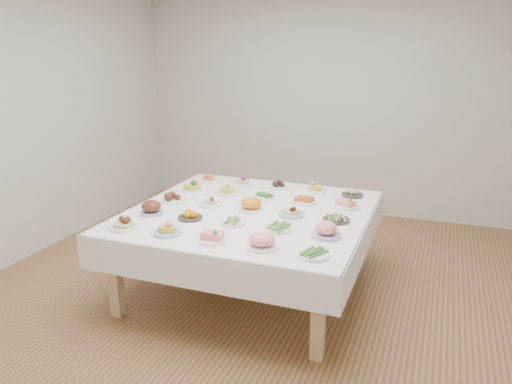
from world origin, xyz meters
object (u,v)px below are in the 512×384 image
(dish_0, at_px, (124,221))
(dish_24, at_px, (352,193))
(display_table, at_px, (250,218))
(dish_12, at_px, (251,204))

(dish_0, height_order, dish_24, dish_0)
(dish_24, bearing_deg, display_table, -134.93)
(dish_0, relative_size, dish_12, 1.17)
(display_table, bearing_deg, dish_12, 52.07)
(dish_0, height_order, dish_12, dish_0)
(dish_24, bearing_deg, dish_12, -135.01)
(display_table, xyz_separation_m, dish_0, (-0.77, -0.78, 0.13))
(display_table, bearing_deg, dish_0, -134.83)
(display_table, distance_m, dish_12, 0.13)
(dish_12, relative_size, dish_24, 1.01)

